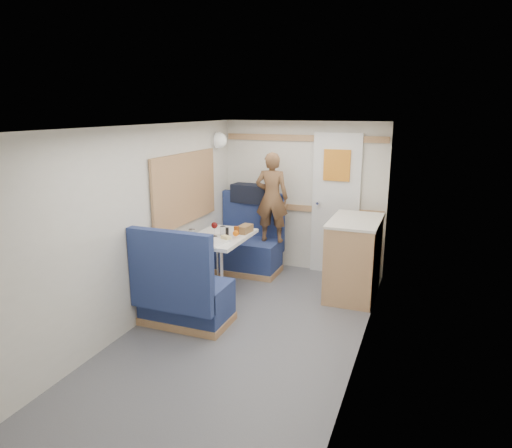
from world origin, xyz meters
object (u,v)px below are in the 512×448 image
at_px(galley_counter, 354,257).
at_px(tumbler_left, 192,234).
at_px(person, 272,197).
at_px(tumbler_right, 223,231).
at_px(beer_glass, 236,231).
at_px(bread_loaf, 245,229).
at_px(pepper_grinder, 227,232).
at_px(duffel_bag, 251,193).
at_px(cheese_block, 226,237).
at_px(dinette_table, 220,248).
at_px(bench_near, 183,297).
at_px(bench_far, 248,249).
at_px(wine_glass, 214,226).
at_px(dome_light, 219,140).
at_px(orange_fruit, 236,233).
at_px(tray, 210,243).

bearing_deg(galley_counter, tumbler_left, -154.55).
distance_m(person, tumbler_right, 0.94).
xyz_separation_m(beer_glass, bread_loaf, (0.06, 0.12, -0.00)).
bearing_deg(person, galley_counter, 155.87).
bearing_deg(pepper_grinder, duffel_bag, 97.30).
bearing_deg(cheese_block, bread_loaf, 79.57).
relative_size(dinette_table, bench_near, 0.88).
xyz_separation_m(dinette_table, beer_glass, (0.16, 0.12, 0.20)).
distance_m(cheese_block, bread_loaf, 0.39).
xyz_separation_m(bench_far, galley_counter, (1.47, -0.31, 0.17)).
bearing_deg(dinette_table, wine_glass, -137.28).
xyz_separation_m(dinette_table, pepper_grinder, (0.09, 0.02, 0.20)).
bearing_deg(dome_light, duffel_bag, 38.53).
height_order(bench_far, duffel_bag, duffel_bag).
distance_m(dinette_table, beer_glass, 0.29).
distance_m(bench_far, beer_glass, 0.90).
bearing_deg(duffel_bag, bench_near, -83.08).
xyz_separation_m(dome_light, wine_glass, (0.35, -0.89, -0.91)).
distance_m(orange_fruit, beer_glass, 0.14).
relative_size(duffel_bag, orange_fruit, 7.40).
height_order(galley_counter, tumbler_left, galley_counter).
xyz_separation_m(orange_fruit, tumbler_right, (-0.18, 0.05, 0.00)).
distance_m(galley_counter, wine_glass, 1.66).
bearing_deg(beer_glass, orange_fruit, -70.13).
xyz_separation_m(beer_glass, pepper_grinder, (-0.07, -0.10, 0.00)).
distance_m(orange_fruit, tumbler_right, 0.19).
bearing_deg(person, tray, 68.95).
relative_size(galley_counter, tumbler_left, 7.64).
bearing_deg(cheese_block, tray, -121.74).
height_order(dinette_table, bread_loaf, bread_loaf).
bearing_deg(person, duffel_bag, -39.22).
xyz_separation_m(wine_glass, bread_loaf, (0.27, 0.27, -0.08)).
distance_m(tumbler_right, beer_glass, 0.16).
bearing_deg(bench_near, dome_light, 102.82).
relative_size(galley_counter, tray, 2.48).
height_order(dome_light, cheese_block, dome_light).
height_order(bench_far, cheese_block, bench_far).
bearing_deg(pepper_grinder, bench_near, -95.80).
bearing_deg(beer_glass, wine_glass, -142.86).
relative_size(bench_near, tumbler_left, 8.72).
bearing_deg(bench_near, person, 79.22).
height_order(galley_counter, tumbler_right, galley_counter).
bearing_deg(galley_counter, dinette_table, -159.46).
distance_m(bench_near, tumbler_left, 0.81).
xyz_separation_m(galley_counter, pepper_grinder, (-1.38, -0.53, 0.30)).
bearing_deg(bench_near, bread_loaf, 78.41).
relative_size(tumbler_right, pepper_grinder, 1.05).
xyz_separation_m(dome_light, bread_loaf, (0.61, -0.62, -0.98)).
relative_size(person, tumbler_left, 9.73).
relative_size(bench_near, wine_glass, 6.25).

